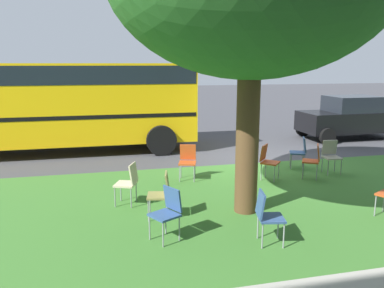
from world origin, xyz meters
name	(u,v)px	position (x,y,z in m)	size (l,w,h in m)	color
ground	(260,161)	(0.00, 0.00, 0.00)	(80.00, 80.00, 0.00)	#424247
grass_verge	(318,195)	(0.00, 3.20, 0.00)	(48.00, 6.00, 0.01)	#3D752D
chair_0	(268,159)	(0.58, 1.78, 0.52)	(0.59, 0.59, 0.88)	#C64C1E
chair_2	(300,150)	(-0.74, 1.01, 0.52)	(0.55, 0.55, 0.88)	#335184
chair_3	(162,192)	(3.55, 3.65, 0.52)	(0.50, 0.49, 0.88)	olive
chair_4	(267,213)	(2.08, 5.10, 0.52)	(0.49, 0.49, 0.88)	#335184
chair_5	(168,210)	(3.60, 4.57, 0.52)	(0.57, 0.56, 0.88)	#335184
chair_6	(331,154)	(-1.29, 1.64, 0.52)	(0.46, 0.46, 0.88)	#ADA393
chair_7	(314,158)	(-0.59, 1.97, 0.52)	(0.57, 0.57, 0.88)	#C64C1E
chair_8	(188,159)	(2.54, 1.33, 0.52)	(0.52, 0.52, 0.88)	#C64C1E
chair_9	(129,181)	(4.11, 2.81, 0.52)	(0.54, 0.54, 0.88)	beige
parked_car	(349,117)	(-4.74, -2.55, 0.84)	(3.70, 1.92, 1.65)	black
school_bus	(30,99)	(6.78, -2.68, 1.76)	(10.40, 2.80, 2.88)	yellow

